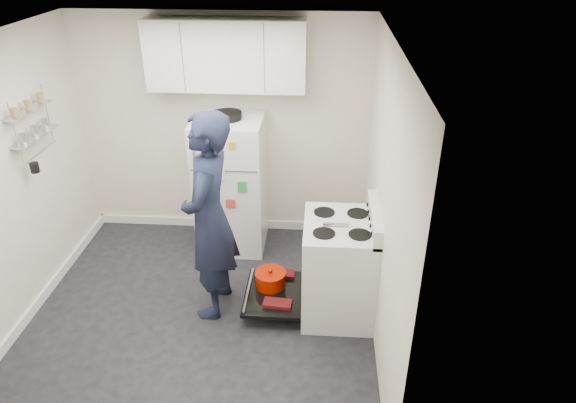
# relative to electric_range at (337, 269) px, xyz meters

# --- Properties ---
(room) EXTENTS (3.21, 3.21, 2.51)m
(room) POSITION_rel_electric_range_xyz_m (-1.29, -0.12, 0.74)
(room) COLOR black
(room) RESTS_ON ground
(electric_range) EXTENTS (0.66, 0.76, 1.10)m
(electric_range) POSITION_rel_electric_range_xyz_m (0.00, 0.00, 0.00)
(electric_range) COLOR silver
(electric_range) RESTS_ON ground
(open_oven_door) EXTENTS (0.55, 0.70, 0.23)m
(open_oven_door) POSITION_rel_electric_range_xyz_m (-0.61, 0.05, -0.28)
(open_oven_door) COLOR black
(open_oven_door) RESTS_ON ground
(refrigerator) EXTENTS (0.72, 0.74, 1.56)m
(refrigerator) POSITION_rel_electric_range_xyz_m (-1.15, 1.10, 0.29)
(refrigerator) COLOR white
(refrigerator) RESTS_ON ground
(upper_cabinets) EXTENTS (1.60, 0.33, 0.70)m
(upper_cabinets) POSITION_rel_electric_range_xyz_m (-1.16, 1.28, 1.63)
(upper_cabinets) COLOR silver
(upper_cabinets) RESTS_ON room
(wall_shelf_rack) EXTENTS (0.14, 0.60, 0.61)m
(wall_shelf_rack) POSITION_rel_electric_range_xyz_m (-2.78, 0.34, 1.21)
(wall_shelf_rack) COLOR #B2B2B7
(wall_shelf_rack) RESTS_ON room
(person) EXTENTS (0.50, 0.74, 1.95)m
(person) POSITION_rel_electric_range_xyz_m (-1.15, -0.03, 0.51)
(person) COLOR #161B31
(person) RESTS_ON ground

